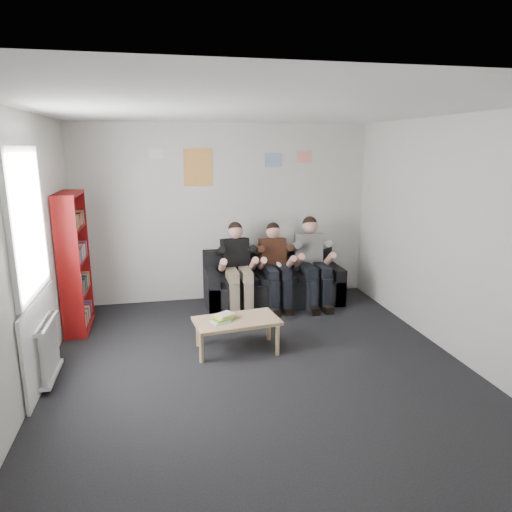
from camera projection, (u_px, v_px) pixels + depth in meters
The scene contains 14 objects.
room_shell at pixel (260, 248), 4.63m from camera, with size 5.00×5.00×5.00m.
sofa at pixel (272, 284), 7.02m from camera, with size 2.06×0.84×0.79m.
bookshelf at pixel (75, 262), 5.87m from camera, with size 0.27×0.81×1.80m.
coffee_table at pixel (237, 323), 5.33m from camera, with size 0.97×0.54×0.39m.
game_cases at pixel (223, 318), 5.27m from camera, with size 0.27×0.24×0.06m.
person_left at pixel (238, 268), 6.64m from camera, with size 0.40×0.85×1.28m.
person_middle at pixel (276, 266), 6.76m from camera, with size 0.38×0.82×1.25m.
person_right at pixel (313, 262), 6.87m from camera, with size 0.42×0.90×1.32m.
radiator at pixel (49, 349), 4.63m from camera, with size 0.10×0.64×0.60m.
window at pixel (34, 286), 4.45m from camera, with size 0.05×1.30×2.36m.
poster_large at pixel (198, 167), 6.76m from camera, with size 0.42×0.01×0.55m, color #EDDC53.
poster_blue at pixel (273, 160), 6.96m from camera, with size 0.25×0.01×0.20m, color #4086DA.
poster_pink at pixel (305, 156), 7.05m from camera, with size 0.22×0.01×0.18m, color #E347AD.
poster_sign at pixel (156, 154), 6.59m from camera, with size 0.20×0.01×0.14m, color white.
Camera 1 is at (-0.98, -4.42, 2.36)m, focal length 32.00 mm.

